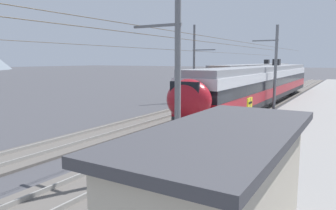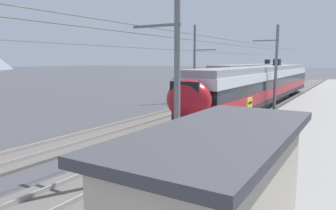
# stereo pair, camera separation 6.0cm
# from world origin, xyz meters

# --- Properties ---
(ground_plane) EXTENTS (400.00, 400.00, 0.00)m
(ground_plane) POSITION_xyz_m (0.00, 0.00, 0.00)
(ground_plane) COLOR #424247
(platform_slab) EXTENTS (120.00, 7.96, 0.36)m
(platform_slab) POSITION_xyz_m (0.00, -5.01, 0.18)
(platform_slab) COLOR gray
(platform_slab) RESTS_ON ground
(track_near) EXTENTS (120.00, 3.00, 0.28)m
(track_near) POSITION_xyz_m (0.00, 1.14, 0.07)
(track_near) COLOR #5B5651
(track_near) RESTS_ON ground
(track_far) EXTENTS (120.00, 3.00, 0.28)m
(track_far) POSITION_xyz_m (0.00, 6.21, 0.07)
(track_far) COLOR #5B5651
(track_far) RESTS_ON ground
(train_near_platform) EXTENTS (33.03, 2.87, 4.27)m
(train_near_platform) POSITION_xyz_m (14.07, 1.14, 2.23)
(train_near_platform) COLOR #2D2D30
(train_near_platform) RESTS_ON track_near
(train_far_track) EXTENTS (34.02, 3.01, 4.27)m
(train_far_track) POSITION_xyz_m (30.37, 6.21, 2.23)
(train_far_track) COLOR #2D2D30
(train_far_track) RESTS_ON track_far
(catenary_mast_west) EXTENTS (47.71, 2.17, 8.10)m
(catenary_mast_west) POSITION_xyz_m (-6.26, -0.59, 4.19)
(catenary_mast_west) COLOR slate
(catenary_mast_west) RESTS_ON ground
(catenary_mast_mid) EXTENTS (47.71, 2.17, 7.28)m
(catenary_mast_mid) POSITION_xyz_m (10.39, -0.57, 3.88)
(catenary_mast_mid) COLOR slate
(catenary_mast_mid) RESTS_ON ground
(catenary_mast_far_side) EXTENTS (47.71, 2.56, 8.11)m
(catenary_mast_far_side) POSITION_xyz_m (13.75, 8.29, 4.19)
(catenary_mast_far_side) COLOR slate
(catenary_mast_far_side) RESTS_ON ground
(platform_sign) EXTENTS (0.70, 0.08, 2.27)m
(platform_sign) POSITION_xyz_m (-1.91, -2.26, 2.02)
(platform_sign) COLOR #59595B
(platform_sign) RESTS_ON platform_slab
(passenger_walking) EXTENTS (0.53, 0.22, 1.69)m
(passenger_walking) POSITION_xyz_m (-6.39, -2.41, 1.30)
(passenger_walking) COLOR #383842
(passenger_walking) RESTS_ON platform_slab
(handbag_beside_passenger) EXTENTS (0.32, 0.18, 0.40)m
(handbag_beside_passenger) POSITION_xyz_m (-5.24, -2.68, 0.50)
(handbag_beside_passenger) COLOR maroon
(handbag_beside_passenger) RESTS_ON platform_slab
(handbag_near_sign) EXTENTS (0.32, 0.18, 0.42)m
(handbag_near_sign) POSITION_xyz_m (-2.28, -1.82, 0.51)
(handbag_near_sign) COLOR #472D1E
(handbag_near_sign) RESTS_ON platform_slab
(potted_plant_platform_edge) EXTENTS (0.51, 0.51, 0.71)m
(potted_plant_platform_edge) POSITION_xyz_m (-1.80, -2.55, 0.74)
(potted_plant_platform_edge) COLOR brown
(potted_plant_platform_edge) RESTS_ON platform_slab
(platform_shelter) EXTENTS (5.20, 2.22, 2.87)m
(platform_shelter) POSITION_xyz_m (-11.65, -4.69, 1.82)
(platform_shelter) COLOR #B7AD99
(platform_shelter) RESTS_ON platform_slab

